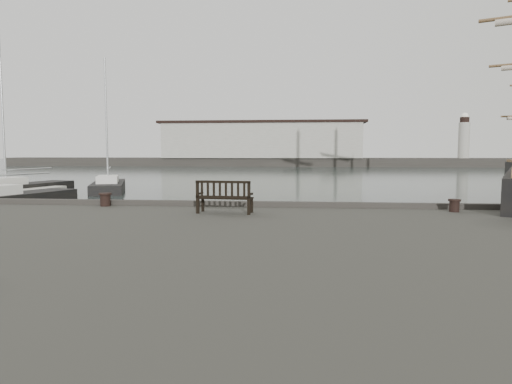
% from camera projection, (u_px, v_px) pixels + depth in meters
% --- Properties ---
extents(ground, '(400.00, 400.00, 0.00)m').
position_uv_depth(ground, '(262.00, 250.00, 16.14)').
color(ground, black).
rests_on(ground, ground).
extents(breakwater, '(140.00, 9.50, 12.20)m').
position_uv_depth(breakwater, '(276.00, 148.00, 107.40)').
color(breakwater, '#383530').
rests_on(breakwater, ground).
extents(bench, '(1.77, 0.74, 0.99)m').
position_uv_depth(bench, '(225.00, 203.00, 14.14)').
color(bench, black).
rests_on(bench, quay).
extents(bollard_left, '(0.49, 0.49, 0.46)m').
position_uv_depth(bollard_left, '(105.00, 200.00, 15.99)').
color(bollard_left, black).
rests_on(bollard_left, quay).
extents(bollard_right, '(0.44, 0.44, 0.40)m').
position_uv_depth(bollard_right, '(454.00, 206.00, 14.48)').
color(bollard_right, black).
rests_on(bollard_right, quay).
extents(yacht_b, '(5.03, 11.88, 15.12)m').
position_uv_depth(yacht_b, '(12.00, 191.00, 37.14)').
color(yacht_b, black).
rests_on(yacht_b, ground).
extents(yacht_c, '(5.01, 10.37, 13.50)m').
position_uv_depth(yacht_c, '(4.00, 203.00, 28.53)').
color(yacht_c, black).
rests_on(yacht_c, ground).
extents(yacht_d, '(5.68, 9.86, 12.03)m').
position_uv_depth(yacht_d, '(109.00, 188.00, 40.16)').
color(yacht_d, black).
rests_on(yacht_d, ground).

